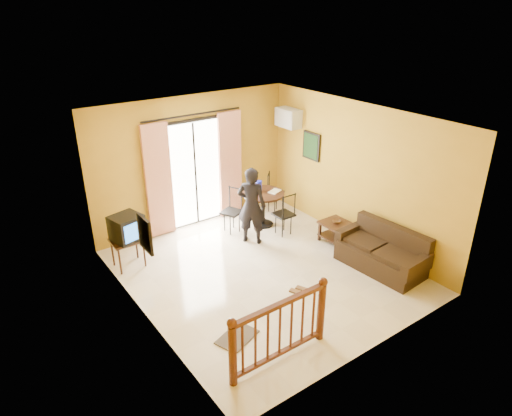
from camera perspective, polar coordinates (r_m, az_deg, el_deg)
ground at (r=8.37m, az=0.98°, el=-7.94°), size 5.00×5.00×0.00m
room_shell at (r=7.59m, az=1.07°, el=2.94°), size 5.00×5.00×5.00m
balcony_door at (r=9.70m, az=-7.59°, el=4.41°), size 2.25×0.14×2.46m
tv_table at (r=8.63m, az=-15.81°, el=-4.24°), size 0.55×0.46×0.56m
television at (r=8.49m, az=-15.85°, el=-2.38°), size 0.61×0.57×0.46m
picture_left at (r=6.52m, az=-13.70°, el=-3.16°), size 0.05×0.42×0.52m
dining_table at (r=9.77m, az=0.90°, el=1.07°), size 0.91×0.91×0.76m
water_jug at (r=9.70m, az=0.36°, el=2.71°), size 0.13×0.13×0.25m
serving_tray at (r=9.76m, az=2.36°, el=2.10°), size 0.33×0.27×0.02m
dining_chairs at (r=10.00m, az=0.98°, el=-2.15°), size 1.89×1.43×0.95m
air_conditioner at (r=10.16m, az=4.04°, el=11.18°), size 0.31×0.60×0.40m
botanical_print at (r=9.90m, az=6.92°, el=7.69°), size 0.05×0.50×0.60m
coffee_table at (r=9.22m, az=10.81°, el=-3.06°), size 0.54×0.97×0.43m
bowl at (r=9.26m, az=10.06°, el=-1.69°), size 0.20×0.20×0.05m
sofa at (r=8.66m, az=15.56°, el=-5.45°), size 0.87×1.71×0.80m
standing_person at (r=9.00m, az=-0.57°, el=0.29°), size 0.67×0.69×1.59m
stair_balustrade at (r=6.26m, az=3.00°, el=-14.57°), size 1.63×0.13×1.04m
doormat at (r=6.94m, az=-2.38°, el=-15.81°), size 0.70×0.58×0.02m
sandals at (r=7.89m, az=5.50°, el=-10.22°), size 0.33×0.27×0.03m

